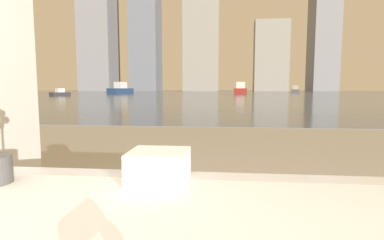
{
  "coord_description": "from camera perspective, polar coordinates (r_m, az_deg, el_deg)",
  "views": [
    {
      "loc": [
        0.23,
        -0.23,
        0.93
      ],
      "look_at": [
        -0.02,
        2.2,
        0.68
      ],
      "focal_mm": 28.0,
      "sensor_mm": 36.0,
      "label": 1
    }
  ],
  "objects": [
    {
      "name": "towel_stack",
      "position": [
        1.16,
        -6.31,
        -8.73
      ],
      "size": [
        0.22,
        0.2,
        0.12
      ],
      "color": "white",
      "rests_on": "bathtub"
    },
    {
      "name": "harbor_water",
      "position": [
        62.24,
        5.67,
        5.1
      ],
      "size": [
        180.0,
        110.0,
        0.01
      ],
      "color": "slate",
      "rests_on": "ground_plane"
    },
    {
      "name": "harbor_boat_0",
      "position": [
        42.83,
        -23.83,
        4.7
      ],
      "size": [
        1.88,
        2.73,
        0.97
      ],
      "color": "#2D2D33",
      "rests_on": "harbor_water"
    },
    {
      "name": "harbor_boat_2",
      "position": [
        55.93,
        -13.44,
        5.64
      ],
      "size": [
        3.37,
        5.98,
        2.13
      ],
      "color": "navy",
      "rests_on": "harbor_water"
    },
    {
      "name": "harbor_boat_3",
      "position": [
        53.91,
        -30.01,
        4.73
      ],
      "size": [
        2.62,
        3.94,
        1.4
      ],
      "color": "maroon",
      "rests_on": "harbor_water"
    },
    {
      "name": "harbor_boat_4",
      "position": [
        54.78,
        9.26,
        5.72
      ],
      "size": [
        2.67,
        5.87,
        2.12
      ],
      "color": "maroon",
      "rests_on": "harbor_water"
    },
    {
      "name": "harbor_boat_5",
      "position": [
        69.06,
        19.11,
        5.37
      ],
      "size": [
        2.67,
        4.65,
        1.65
      ],
      "color": "#4C4C51",
      "rests_on": "harbor_water"
    },
    {
      "name": "skyline_tower_0",
      "position": [
        132.89,
        -17.58,
        20.79
      ],
      "size": [
        12.76,
        12.93,
        71.0
      ],
      "color": "slate",
      "rests_on": "ground_plane"
    },
    {
      "name": "skyline_tower_1",
      "position": [
        123.98,
        -8.82,
        15.89
      ],
      "size": [
        10.62,
        12.22,
        44.83
      ],
      "color": "slate",
      "rests_on": "ground_plane"
    },
    {
      "name": "skyline_tower_2",
      "position": [
        122.07,
        1.75,
        19.79
      ],
      "size": [
        13.71,
        7.2,
        60.13
      ],
      "color": "gray",
      "rests_on": "ground_plane"
    },
    {
      "name": "skyline_tower_3",
      "position": [
        120.25,
        14.82,
        11.67
      ],
      "size": [
        12.79,
        6.24,
        26.51
      ],
      "color": "gray",
      "rests_on": "ground_plane"
    },
    {
      "name": "skyline_tower_4",
      "position": [
        127.54,
        24.0,
        19.17
      ],
      "size": [
        9.16,
        11.18,
        62.26
      ],
      "color": "slate",
      "rests_on": "ground_plane"
    }
  ]
}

